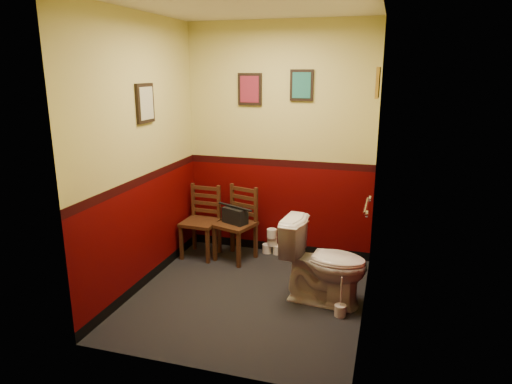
% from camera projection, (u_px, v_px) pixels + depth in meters
% --- Properties ---
extents(floor, '(2.20, 2.40, 0.00)m').
position_uv_depth(floor, '(249.00, 296.00, 4.52)').
color(floor, black).
rests_on(floor, ground).
extents(ceiling, '(2.20, 2.40, 0.00)m').
position_uv_depth(ceiling, '(248.00, 4.00, 3.82)').
color(ceiling, silver).
rests_on(ceiling, ground).
extents(wall_back, '(2.20, 0.00, 2.70)m').
position_uv_depth(wall_back, '(279.00, 142.00, 5.28)').
color(wall_back, '#470203').
rests_on(wall_back, ground).
extents(wall_front, '(2.20, 0.00, 2.70)m').
position_uv_depth(wall_front, '(194.00, 195.00, 3.06)').
color(wall_front, '#470203').
rests_on(wall_front, ground).
extents(wall_left, '(0.00, 2.40, 2.70)m').
position_uv_depth(wall_left, '(141.00, 156.00, 4.47)').
color(wall_left, '#470203').
rests_on(wall_left, ground).
extents(wall_right, '(0.00, 2.40, 2.70)m').
position_uv_depth(wall_right, '(372.00, 169.00, 3.87)').
color(wall_right, '#470203').
rests_on(wall_right, ground).
extents(grab_bar, '(0.05, 0.56, 0.06)m').
position_uv_depth(grab_bar, '(367.00, 206.00, 4.21)').
color(grab_bar, silver).
rests_on(grab_bar, wall_right).
extents(framed_print_back_a, '(0.28, 0.04, 0.36)m').
position_uv_depth(framed_print_back_a, '(250.00, 89.00, 5.20)').
color(framed_print_back_a, black).
rests_on(framed_print_back_a, wall_back).
extents(framed_print_back_b, '(0.26, 0.04, 0.34)m').
position_uv_depth(framed_print_back_b, '(302.00, 85.00, 5.02)').
color(framed_print_back_b, black).
rests_on(framed_print_back_b, wall_back).
extents(framed_print_left, '(0.04, 0.30, 0.38)m').
position_uv_depth(framed_print_left, '(145.00, 103.00, 4.43)').
color(framed_print_left, black).
rests_on(framed_print_left, wall_left).
extents(framed_print_right, '(0.04, 0.34, 0.28)m').
position_uv_depth(framed_print_right, '(378.00, 83.00, 4.25)').
color(framed_print_right, olive).
rests_on(framed_print_right, wall_right).
extents(toilet, '(0.85, 0.53, 0.80)m').
position_uv_depth(toilet, '(324.00, 263.00, 4.31)').
color(toilet, white).
rests_on(toilet, floor).
extents(toilet_brush, '(0.11, 0.11, 0.38)m').
position_uv_depth(toilet_brush, '(340.00, 310.00, 4.13)').
color(toilet_brush, silver).
rests_on(toilet_brush, floor).
extents(chair_left, '(0.41, 0.41, 0.85)m').
position_uv_depth(chair_left, '(202.00, 221.00, 5.41)').
color(chair_left, '#442514').
rests_on(chair_left, floor).
extents(chair_right, '(0.50, 0.50, 0.86)m').
position_uv_depth(chair_right, '(237.00, 224.00, 5.31)').
color(chair_right, '#442514').
rests_on(chair_right, floor).
extents(handbag, '(0.32, 0.25, 0.21)m').
position_uv_depth(handbag, '(235.00, 215.00, 5.25)').
color(handbag, black).
rests_on(handbag, chair_right).
extents(tp_stack, '(0.25, 0.15, 0.32)m').
position_uv_depth(tp_stack, '(272.00, 243.00, 5.52)').
color(tp_stack, silver).
rests_on(tp_stack, floor).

